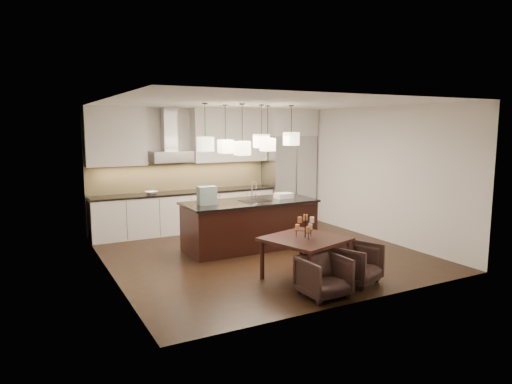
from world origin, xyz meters
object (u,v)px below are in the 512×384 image
refrigerator (289,178)px  armchair_right (356,263)px  armchair_left (324,277)px  island_body (250,225)px  dining_table (305,258)px

refrigerator → armchair_right: (-1.61, -4.50, -0.77)m
armchair_left → armchair_right: armchair_right is taller
island_body → armchair_right: size_ratio=3.75×
island_body → armchair_left: size_ratio=3.99×
island_body → dining_table: (-0.10, -2.08, -0.11)m
armchair_right → island_body: bearing=78.6°
island_body → dining_table: bearing=-93.0°
armchair_left → island_body: bearing=82.7°
dining_table → armchair_right: bearing=-58.3°
dining_table → armchair_right: dining_table is taller
armchair_left → armchair_right: 0.80m
island_body → armchair_left: (-0.29, -2.83, -0.16)m
island_body → dining_table: size_ratio=2.29×
dining_table → armchair_right: 0.78m
armchair_right → armchair_left: bearing=174.5°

